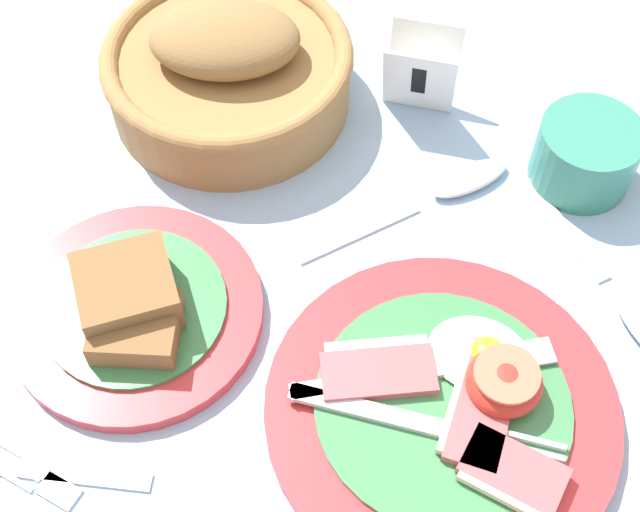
# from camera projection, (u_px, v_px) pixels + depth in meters

# --- Properties ---
(ground_plane) EXTENTS (3.00, 3.00, 0.00)m
(ground_plane) POSITION_uv_depth(u_px,v_px,m) (291.00, 361.00, 0.63)
(ground_plane) COLOR #93B2DB
(breakfast_plate) EXTENTS (0.24, 0.24, 0.04)m
(breakfast_plate) POSITION_uv_depth(u_px,v_px,m) (449.00, 404.00, 0.60)
(breakfast_plate) COLOR red
(breakfast_plate) RESTS_ON ground_plane
(bread_plate) EXTENTS (0.19, 0.19, 0.05)m
(bread_plate) POSITION_uv_depth(u_px,v_px,m) (135.00, 307.00, 0.64)
(bread_plate) COLOR red
(bread_plate) RESTS_ON ground_plane
(sugar_cup) EXTENTS (0.08, 0.08, 0.06)m
(sugar_cup) POSITION_uv_depth(u_px,v_px,m) (586.00, 153.00, 0.70)
(sugar_cup) COLOR #337F6B
(sugar_cup) RESTS_ON ground_plane
(bread_basket) EXTENTS (0.21, 0.21, 0.09)m
(bread_basket) POSITION_uv_depth(u_px,v_px,m) (228.00, 69.00, 0.74)
(bread_basket) COLOR olive
(bread_basket) RESTS_ON ground_plane
(number_card) EXTENTS (0.06, 0.05, 0.07)m
(number_card) POSITION_uv_depth(u_px,v_px,m) (421.00, 72.00, 0.74)
(number_card) COLOR white
(number_card) RESTS_ON ground_plane
(teaspoon_near_cup) EXTENTS (0.15, 0.15, 0.01)m
(teaspoon_near_cup) POSITION_uv_depth(u_px,v_px,m) (441.00, 192.00, 0.71)
(teaspoon_near_cup) COLOR silver
(teaspoon_near_cup) RESTS_ON ground_plane
(teaspoon_stray) EXTENTS (0.15, 0.15, 0.01)m
(teaspoon_stray) POSITION_uv_depth(u_px,v_px,m) (625.00, 301.00, 0.66)
(teaspoon_stray) COLOR silver
(teaspoon_stray) RESTS_ON ground_plane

